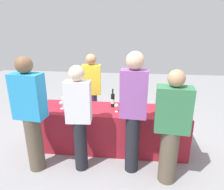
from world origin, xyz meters
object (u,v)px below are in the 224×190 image
at_px(wine_glass_0, 61,103).
at_px(wine_glass_2, 116,106).
at_px(guest_0, 31,112).
at_px(wine_bottle_0, 72,97).
at_px(wine_bottle_1, 83,100).
at_px(guest_1, 79,116).
at_px(guest_2, 133,109).
at_px(wine_bottle_3, 168,101).
at_px(wine_bottle_2, 113,100).
at_px(guest_3, 171,126).
at_px(server_pouring, 92,90).
at_px(wine_glass_1, 83,106).
at_px(ice_bucket, 68,102).

height_order(wine_glass_0, wine_glass_2, wine_glass_2).
distance_m(wine_glass_0, guest_0, 0.65).
relative_size(wine_bottle_0, wine_bottle_1, 1.11).
relative_size(guest_1, guest_2, 0.90).
distance_m(wine_bottle_3, guest_2, 0.92).
height_order(wine_bottle_2, guest_2, guest_2).
bearing_deg(wine_glass_2, guest_3, -38.94).
bearing_deg(server_pouring, guest_1, 87.11).
bearing_deg(wine_glass_2, guest_0, -153.03).
height_order(guest_1, guest_2, guest_2).
height_order(wine_glass_0, guest_2, guest_2).
distance_m(wine_bottle_3, wine_glass_1, 1.41).
height_order(wine_bottle_0, wine_bottle_3, wine_bottle_0).
xyz_separation_m(ice_bucket, guest_1, (0.35, -0.58, 0.04)).
relative_size(wine_bottle_2, server_pouring, 0.21).
bearing_deg(wine_glass_2, ice_bucket, 174.70).
height_order(wine_bottle_0, server_pouring, server_pouring).
bearing_deg(wine_glass_1, wine_bottle_0, 132.66).
bearing_deg(wine_bottle_3, guest_3, -94.90).
xyz_separation_m(wine_glass_1, guest_2, (0.81, -0.42, 0.16)).
distance_m(wine_bottle_1, wine_glass_1, 0.21).
height_order(guest_1, guest_3, guest_1).
height_order(wine_bottle_1, wine_bottle_2, wine_bottle_2).
distance_m(guest_0, guest_3, 1.91).
height_order(wine_bottle_2, wine_glass_2, wine_bottle_2).
relative_size(guest_2, guest_3, 1.12).
distance_m(wine_bottle_1, guest_2, 1.08).
xyz_separation_m(guest_2, guest_3, (0.49, -0.16, -0.14)).
distance_m(wine_bottle_3, server_pouring, 1.48).
xyz_separation_m(wine_bottle_0, wine_glass_0, (-0.10, -0.25, -0.02)).
height_order(guest_0, guest_1, guest_0).
bearing_deg(guest_2, wine_glass_1, 156.42).
xyz_separation_m(wine_glass_1, wine_glass_2, (0.54, 0.03, 0.01)).
bearing_deg(wine_bottle_0, guest_3, -29.35).
relative_size(wine_bottle_3, guest_2, 0.18).
bearing_deg(wine_glass_2, wine_glass_0, 178.68).
bearing_deg(wine_glass_0, server_pouring, 63.18).
height_order(wine_bottle_0, guest_3, guest_3).
xyz_separation_m(wine_bottle_1, guest_1, (0.12, -0.68, 0.03)).
xyz_separation_m(guest_0, guest_3, (1.91, -0.04, -0.08)).
distance_m(wine_bottle_3, guest_1, 1.53).
distance_m(wine_bottle_0, wine_bottle_1, 0.25).
bearing_deg(wine_glass_1, wine_bottle_1, 104.31).
distance_m(wine_bottle_2, guest_1, 0.82).
bearing_deg(guest_2, guest_1, -172.30).
height_order(wine_bottle_1, wine_glass_0, wine_bottle_1).
bearing_deg(ice_bucket, guest_3, -23.56).
relative_size(wine_bottle_0, ice_bucket, 1.59).
xyz_separation_m(wine_bottle_0, guest_0, (-0.32, -0.86, 0.06)).
relative_size(wine_bottle_1, wine_glass_1, 2.30).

